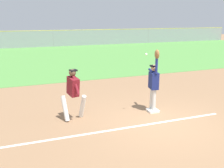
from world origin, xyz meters
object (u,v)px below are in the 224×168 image
object	(u,v)px
first_base	(153,110)
parked_car_blue	(79,38)
parked_car_white	(36,39)
runner	(73,91)
fielder	(154,81)
baseball	(146,54)

from	to	relation	value
first_base	parked_car_blue	distance (m)	26.03
parked_car_white	parked_car_blue	bearing A→B (deg)	-10.58
parked_car_blue	parked_car_white	bearing A→B (deg)	173.60
parked_car_white	runner	bearing A→B (deg)	-97.41
fielder	parked_car_blue	distance (m)	25.97
fielder	parked_car_white	xyz separation A→B (m)	(-2.04, 26.21, -0.45)
first_base	parked_car_white	world-z (taller)	parked_car_white
runner	baseball	xyz separation A→B (m)	(2.39, -0.50, 1.15)
first_base	parked_car_white	bearing A→B (deg)	94.38
fielder	parked_car_white	world-z (taller)	fielder
first_base	runner	xyz separation A→B (m)	(-2.83, 0.32, 0.96)
fielder	parked_car_blue	world-z (taller)	fielder
parked_car_white	fielder	bearing A→B (deg)	-91.16
first_base	fielder	world-z (taller)	fielder
fielder	parked_car_white	distance (m)	26.29
fielder	baseball	xyz separation A→B (m)	(-0.47, -0.24, 1.03)
fielder	baseball	distance (m)	1.15
parked_car_blue	first_base	bearing A→B (deg)	-99.32
parked_car_blue	fielder	bearing A→B (deg)	-99.28
parked_car_white	parked_car_blue	xyz separation A→B (m)	(5.59, -0.49, 0.00)
runner	parked_car_white	world-z (taller)	runner
baseball	parked_car_blue	distance (m)	26.31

